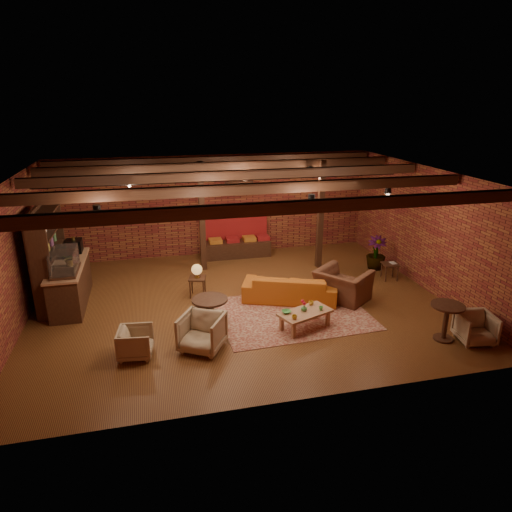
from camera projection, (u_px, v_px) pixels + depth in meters
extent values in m
plane|color=#421E10|center=(241.00, 303.00, 11.42)|extent=(10.00, 10.00, 0.00)
cube|color=black|center=(240.00, 175.00, 10.36)|extent=(10.00, 8.00, 0.02)
cube|color=maroon|center=(215.00, 205.00, 14.56)|extent=(10.00, 0.02, 3.20)
cube|color=maroon|center=(291.00, 317.00, 7.22)|extent=(10.00, 0.02, 3.20)
cube|color=maroon|center=(13.00, 259.00, 9.80)|extent=(0.02, 8.00, 3.20)
cube|color=maroon|center=(427.00, 229.00, 11.98)|extent=(0.02, 8.00, 3.20)
cylinder|color=black|center=(228.00, 179.00, 11.94)|extent=(9.60, 0.12, 0.12)
cube|color=black|center=(202.00, 217.00, 13.15)|extent=(0.16, 0.16, 3.20)
cube|color=black|center=(320.00, 216.00, 13.34)|extent=(0.16, 0.16, 3.20)
imported|color=#337F33|center=(72.00, 254.00, 11.25)|extent=(0.35, 0.39, 0.30)
cube|color=#F15418|center=(239.00, 186.00, 13.62)|extent=(0.86, 0.06, 0.30)
cube|color=maroon|center=(292.00, 313.00, 10.87)|extent=(3.60, 2.81, 0.01)
imported|color=#A85417|center=(290.00, 288.00, 11.49)|extent=(2.51, 1.70, 0.68)
cube|color=#976746|center=(305.00, 313.00, 10.07)|extent=(1.32, 0.98, 0.06)
cube|color=#976746|center=(294.00, 331.00, 9.71)|extent=(0.08, 0.08, 0.35)
cube|color=#976746|center=(328.00, 319.00, 10.24)|extent=(0.08, 0.08, 0.35)
cube|color=#976746|center=(282.00, 323.00, 10.04)|extent=(0.08, 0.08, 0.35)
cube|color=#976746|center=(315.00, 312.00, 10.57)|extent=(0.08, 0.08, 0.35)
imported|color=gold|center=(294.00, 317.00, 9.71)|extent=(0.15, 0.15, 0.09)
imported|color=#479C47|center=(321.00, 308.00, 10.12)|extent=(0.12, 0.12, 0.09)
imported|color=gold|center=(311.00, 303.00, 10.37)|extent=(0.15, 0.15, 0.09)
imported|color=#479C47|center=(286.00, 312.00, 10.00)|extent=(0.27, 0.27, 0.05)
imported|color=#479C47|center=(304.00, 308.00, 10.08)|extent=(0.14, 0.14, 0.12)
sphere|color=red|center=(304.00, 303.00, 10.03)|extent=(0.10, 0.10, 0.10)
cube|color=black|center=(197.00, 278.00, 11.68)|extent=(0.51, 0.51, 0.04)
cylinder|color=black|center=(198.00, 287.00, 11.76)|extent=(0.04, 0.04, 0.48)
cylinder|color=olive|center=(197.00, 277.00, 11.67)|extent=(0.14, 0.14, 0.02)
cylinder|color=olive|center=(197.00, 275.00, 11.64)|extent=(0.04, 0.04, 0.20)
sphere|color=gold|center=(197.00, 269.00, 11.60)|extent=(0.28, 0.28, 0.28)
cylinder|color=black|center=(210.00, 300.00, 9.76)|extent=(0.77, 0.77, 0.04)
cylinder|color=black|center=(210.00, 316.00, 9.89)|extent=(0.11, 0.11, 0.75)
cylinder|color=black|center=(211.00, 331.00, 10.02)|extent=(0.46, 0.46, 0.04)
imported|color=#C5B499|center=(135.00, 341.00, 9.00)|extent=(0.68, 0.72, 0.67)
imported|color=#C5B499|center=(202.00, 331.00, 9.23)|extent=(1.09, 1.07, 0.84)
imported|color=brown|center=(343.00, 280.00, 11.44)|extent=(1.38, 1.46, 1.07)
cube|color=black|center=(390.00, 264.00, 12.78)|extent=(0.48, 0.48, 0.04)
cylinder|color=black|center=(389.00, 272.00, 12.85)|extent=(0.04, 0.04, 0.43)
imported|color=black|center=(390.00, 263.00, 12.77)|extent=(0.18, 0.23, 0.02)
cylinder|color=black|center=(448.00, 306.00, 9.47)|extent=(0.69, 0.69, 0.04)
cylinder|color=black|center=(445.00, 323.00, 9.60)|extent=(0.11, 0.11, 0.76)
cylinder|color=black|center=(443.00, 338.00, 9.72)|extent=(0.42, 0.42, 0.04)
imported|color=#C5B499|center=(476.00, 327.00, 9.52)|extent=(0.79, 0.75, 0.71)
imported|color=#4C7F4C|center=(379.00, 220.00, 13.21)|extent=(2.15, 2.15, 3.00)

